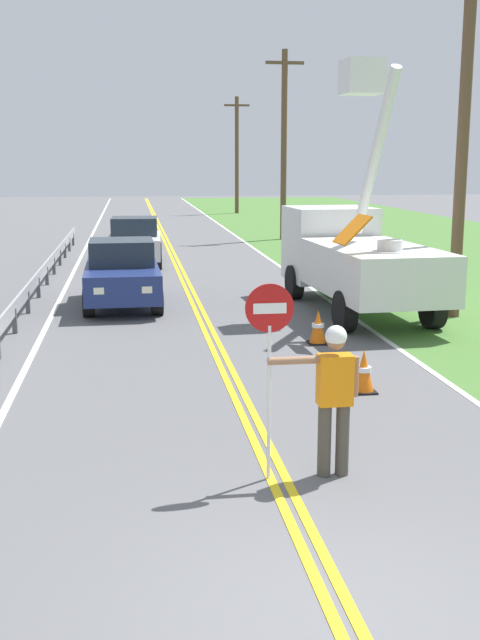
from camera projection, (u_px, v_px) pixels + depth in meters
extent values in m
plane|color=#5B5B5E|center=(345.00, 620.00, 6.34)|extent=(160.00, 160.00, 0.00)
cube|color=yellow|center=(179.00, 274.00, 25.73)|extent=(0.11, 110.00, 0.01)
cube|color=yellow|center=(185.00, 274.00, 25.76)|extent=(0.11, 110.00, 0.01)
cube|color=silver|center=(288.00, 272.00, 26.24)|extent=(0.12, 110.00, 0.01)
cube|color=silver|center=(71.00, 277.00, 25.25)|extent=(0.12, 110.00, 0.01)
cylinder|color=#474238|center=(342.00, 439.00, 9.20)|extent=(0.16, 0.16, 0.88)
cylinder|color=#474238|center=(324.00, 440.00, 9.17)|extent=(0.16, 0.16, 0.88)
cube|color=orange|center=(335.00, 380.00, 9.04)|extent=(0.40, 0.24, 0.60)
cylinder|color=#996B4C|center=(293.00, 360.00, 8.92)|extent=(0.60, 0.09, 0.09)
cylinder|color=#996B4C|center=(355.00, 376.00, 9.06)|extent=(0.09, 0.09, 0.48)
sphere|color=#996B4C|center=(336.00, 340.00, 8.94)|extent=(0.22, 0.22, 0.22)
sphere|color=white|center=(336.00, 336.00, 8.93)|extent=(0.25, 0.25, 0.25)
cylinder|color=silver|center=(269.00, 404.00, 8.98)|extent=(0.04, 0.04, 1.85)
cylinder|color=#B71414|center=(270.00, 308.00, 8.75)|extent=(0.56, 0.03, 0.56)
cube|color=white|center=(270.00, 308.00, 8.73)|extent=(0.38, 0.01, 0.12)
cube|color=silver|center=(374.00, 270.00, 18.01)|extent=(2.53, 4.71, 1.10)
cube|color=silver|center=(329.00, 244.00, 21.28)|extent=(2.30, 2.21, 2.00)
cube|color=#1E2833|center=(319.00, 230.00, 22.21)|extent=(1.98, 0.16, 0.90)
cylinder|color=silver|center=(390.00, 245.00, 16.99)|extent=(0.56, 0.56, 0.24)
cylinder|color=silver|center=(376.00, 155.00, 17.62)|extent=(0.36, 2.34, 3.74)
cube|color=white|center=(362.00, 77.00, 18.29)|extent=(0.94, 0.94, 0.80)
cube|color=orange|center=(352.00, 230.00, 15.84)|extent=(0.63, 0.83, 0.59)
cylinder|color=black|center=(294.00, 282.00, 21.09)|extent=(0.37, 0.94, 0.92)
cylinder|color=black|center=(366.00, 280.00, 21.48)|extent=(0.37, 0.94, 0.92)
cylinder|color=black|center=(345.00, 311.00, 16.97)|extent=(0.37, 0.94, 0.92)
cylinder|color=black|center=(433.00, 308.00, 17.35)|extent=(0.37, 0.94, 0.92)
cube|color=navy|center=(122.00, 280.00, 19.93)|extent=(1.91, 4.13, 0.72)
cube|color=#1E2833|center=(121.00, 252.00, 20.04)|extent=(1.65, 1.75, 0.64)
cube|color=#EAEACC|center=(147.00, 290.00, 18.04)|extent=(0.24, 0.06, 0.16)
cube|color=#EAEACC|center=(99.00, 291.00, 17.87)|extent=(0.24, 0.06, 0.16)
cylinder|color=black|center=(157.00, 301.00, 18.90)|extent=(0.29, 0.68, 0.68)
cylinder|color=black|center=(89.00, 303.00, 18.65)|extent=(0.29, 0.68, 0.68)
cylinder|color=black|center=(152.00, 285.00, 21.36)|extent=(0.29, 0.68, 0.68)
cylinder|color=black|center=(92.00, 286.00, 21.11)|extent=(0.29, 0.68, 0.68)
cube|color=silver|center=(135.00, 246.00, 27.99)|extent=(2.00, 4.17, 0.72)
cube|color=#1E2833|center=(135.00, 226.00, 28.10)|extent=(1.68, 1.78, 0.64)
cube|color=#EAEACC|center=(149.00, 250.00, 26.06)|extent=(0.24, 0.07, 0.16)
cube|color=#EAEACC|center=(116.00, 251.00, 25.95)|extent=(0.24, 0.07, 0.16)
cylinder|color=black|center=(158.00, 260.00, 26.91)|extent=(0.31, 0.69, 0.68)
cylinder|color=black|center=(110.00, 260.00, 26.74)|extent=(0.31, 0.69, 0.68)
cylinder|color=black|center=(158.00, 251.00, 29.38)|extent=(0.31, 0.69, 0.68)
cylinder|color=black|center=(114.00, 252.00, 29.22)|extent=(0.31, 0.69, 0.68)
cylinder|color=brown|center=(462.00, 149.00, 17.98)|extent=(0.28, 0.28, 7.92)
cylinder|color=brown|center=(284.00, 146.00, 36.61)|extent=(0.28, 0.28, 8.76)
cube|color=brown|center=(285.00, 63.00, 35.86)|extent=(1.80, 0.14, 0.14)
cylinder|color=brown|center=(237.00, 156.00, 55.64)|extent=(0.28, 0.28, 8.19)
cube|color=brown|center=(237.00, 105.00, 54.94)|extent=(1.80, 0.14, 0.14)
cone|color=orange|center=(364.00, 371.00, 12.54)|extent=(0.36, 0.36, 0.70)
cylinder|color=white|center=(364.00, 369.00, 12.53)|extent=(0.25, 0.25, 0.08)
cube|color=black|center=(363.00, 391.00, 12.61)|extent=(0.40, 0.40, 0.03)
cone|color=orange|center=(318.00, 327.00, 15.90)|extent=(0.36, 0.36, 0.70)
cylinder|color=white|center=(318.00, 325.00, 15.89)|extent=(0.25, 0.25, 0.08)
cube|color=black|center=(318.00, 343.00, 15.97)|extent=(0.40, 0.40, 0.03)
cube|color=#9EA0A3|center=(33.00, 284.00, 20.14)|extent=(0.06, 32.00, 0.32)
cube|color=#4C4C51|center=(15.00, 321.00, 16.87)|extent=(0.10, 0.10, 0.55)
cube|color=#4C4C51|center=(28.00, 302.00, 19.09)|extent=(0.10, 0.10, 0.55)
cube|color=#4C4C51|center=(38.00, 288.00, 21.30)|extent=(0.10, 0.10, 0.55)
cube|color=#4C4C51|center=(47.00, 276.00, 23.52)|extent=(0.10, 0.10, 0.55)
cube|color=#4C4C51|center=(54.00, 266.00, 25.74)|extent=(0.10, 0.10, 0.55)
cube|color=#4C4C51|center=(60.00, 258.00, 27.96)|extent=(0.10, 0.10, 0.55)
cube|color=#4C4C51|center=(65.00, 251.00, 30.18)|extent=(0.10, 0.10, 0.55)
cube|color=#4C4C51|center=(69.00, 245.00, 32.39)|extent=(0.10, 0.10, 0.55)
cube|color=#4C4C51|center=(73.00, 239.00, 34.61)|extent=(0.10, 0.10, 0.55)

